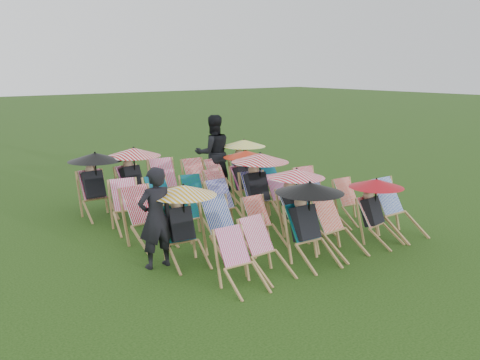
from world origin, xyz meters
TOP-DOWN VIEW (x-y plane):
  - ground at (0.00, 0.00)m, footprint 100.00×100.00m
  - deckchair_0 at (-1.89, -2.34)m, footprint 0.60×0.80m
  - deckchair_1 at (-1.30, -2.21)m, footprint 0.60×0.81m
  - deckchair_2 at (-0.40, -2.22)m, footprint 1.10×1.15m
  - deckchair_3 at (0.28, -2.22)m, footprint 0.68×0.92m
  - deckchair_4 at (1.26, -2.26)m, footprint 0.97×1.04m
  - deckchair_5 at (1.90, -2.25)m, footprint 0.69×0.96m
  - deckchair_6 at (-1.99, -0.99)m, footprint 1.06×1.13m
  - deckchair_7 at (-1.24, -1.12)m, footprint 0.64×0.88m
  - deckchair_8 at (-0.41, -1.12)m, footprint 0.57×0.78m
  - deckchair_9 at (0.45, -1.08)m, footprint 1.05×1.13m
  - deckchair_10 at (1.16, -1.15)m, footprint 0.68×0.87m
  - deckchair_11 at (1.97, -1.11)m, footprint 0.60×0.81m
  - deckchair_12 at (-2.03, 0.12)m, footprint 0.74×0.98m
  - deckchair_13 at (-1.14, 0.06)m, footprint 0.57×0.77m
  - deckchair_14 at (-0.30, 0.11)m, footprint 0.60×0.84m
  - deckchair_15 at (0.51, 0.08)m, footprint 1.16×1.24m
  - deckchair_16 at (1.15, 0.06)m, footprint 0.63×0.83m
  - deckchair_17 at (1.95, -0.03)m, footprint 0.69×0.90m
  - deckchair_18 at (-1.88, 1.18)m, footprint 0.77×0.96m
  - deckchair_19 at (-1.09, 1.15)m, footprint 0.66×0.88m
  - deckchair_20 at (-0.31, 1.20)m, footprint 0.69×0.86m
  - deckchair_21 at (0.44, 1.24)m, footprint 0.71×0.89m
  - deckchair_22 at (1.15, 1.30)m, footprint 1.03×1.10m
  - deckchair_23 at (1.92, 1.20)m, footprint 0.60×0.83m
  - deckchair_24 at (-1.97, 2.45)m, footprint 1.13×1.18m
  - deckchair_25 at (-1.11, 2.34)m, footprint 1.16×1.25m
  - deckchair_26 at (-0.36, 2.27)m, footprint 0.81×1.03m
  - deckchair_27 at (0.52, 2.31)m, footprint 0.71×0.92m
  - deckchair_28 at (1.14, 2.29)m, footprint 0.66×0.86m
  - deckchair_29 at (1.93, 2.36)m, footprint 1.09×1.13m
  - person_left at (-2.42, -0.86)m, footprint 0.60×0.40m
  - person_rear at (1.32, 2.88)m, footprint 1.11×0.98m

SIDE VIEW (x-z plane):
  - ground at x=0.00m, z-range 0.00..0.00m
  - deckchair_13 at x=-1.14m, z-range 0.00..0.81m
  - deckchair_0 at x=-1.89m, z-range 0.00..0.83m
  - deckchair_8 at x=-0.41m, z-range 0.00..0.83m
  - deckchair_20 at x=-0.31m, z-range 0.00..0.83m
  - deckchair_11 at x=1.97m, z-range 0.00..0.84m
  - deckchair_16 at x=1.15m, z-range 0.00..0.84m
  - deckchair_1 at x=-1.30m, z-range 0.00..0.86m
  - deckchair_10 at x=1.16m, z-range 0.00..0.86m
  - deckchair_21 at x=0.44m, z-range 0.00..0.87m
  - deckchair_28 at x=1.14m, z-range 0.00..0.87m
  - deckchair_23 at x=1.92m, z-range 0.00..0.89m
  - deckchair_14 at x=-0.30m, z-range 0.00..0.90m
  - deckchair_19 at x=-1.09m, z-range 0.00..0.91m
  - deckchair_17 at x=1.95m, z-range 0.00..0.91m
  - deckchair_27 at x=0.52m, z-range 0.00..0.93m
  - deckchair_18 at x=-1.88m, z-range 0.00..0.94m
  - deckchair_7 at x=-1.24m, z-range 0.00..0.94m
  - deckchair_3 at x=0.28m, z-range 0.00..0.96m
  - deckchair_12 at x=-2.03m, z-range 0.00..1.01m
  - deckchair_5 at x=1.90m, z-range 0.00..1.03m
  - deckchair_26 at x=-0.36m, z-range 0.00..1.03m
  - deckchair_4 at x=1.26m, z-range 0.03..1.18m
  - deckchair_22 at x=1.15m, z-range 0.03..1.26m
  - deckchair_9 at x=0.45m, z-range 0.03..1.28m
  - deckchair_6 at x=-1.99m, z-range 0.03..1.30m
  - deckchair_29 at x=1.93m, z-range 0.04..1.33m
  - deckchair_2 at x=-0.40m, z-range 0.04..1.34m
  - deckchair_24 at x=-1.97m, z-range 0.04..1.38m
  - deckchair_25 at x=-1.11m, z-range 0.04..1.41m
  - deckchair_15 at x=0.51m, z-range 0.04..1.42m
  - person_left at x=-2.42m, z-range 0.00..1.61m
  - person_rear at x=1.32m, z-range 0.00..1.92m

